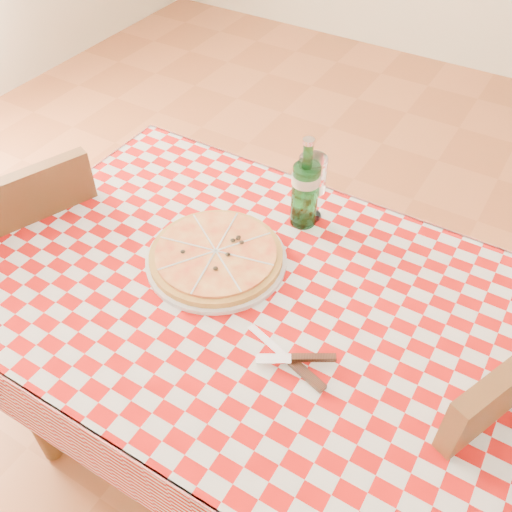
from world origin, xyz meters
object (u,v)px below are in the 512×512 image
Objects in this scene: water_bottle at (306,183)px; wine_glass at (311,188)px; chair_far at (34,266)px; pizza_plate at (216,255)px; dining_table at (250,320)px.

wine_glass is at bearing 83.73° from water_bottle.
water_bottle is (0.72, 0.34, 0.37)m from chair_far.
pizza_plate is at bearing -149.38° from chair_far.
water_bottle reaches higher than dining_table.
pizza_plate is 1.36× the size of water_bottle.
water_bottle reaches higher than wine_glass.
pizza_plate is 0.28m from water_bottle.
chair_far reaches higher than pizza_plate.
wine_glass is (-0.01, 0.31, 0.19)m from dining_table.
chair_far is at bearing -152.59° from wine_glass.
dining_table is at bearing -88.13° from wine_glass.
wine_glass is (0.72, 0.37, 0.33)m from chair_far.
water_bottle is at bearing -96.27° from wine_glass.
pizza_plate reaches higher than dining_table.
chair_far is (-0.73, -0.06, -0.14)m from dining_table.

